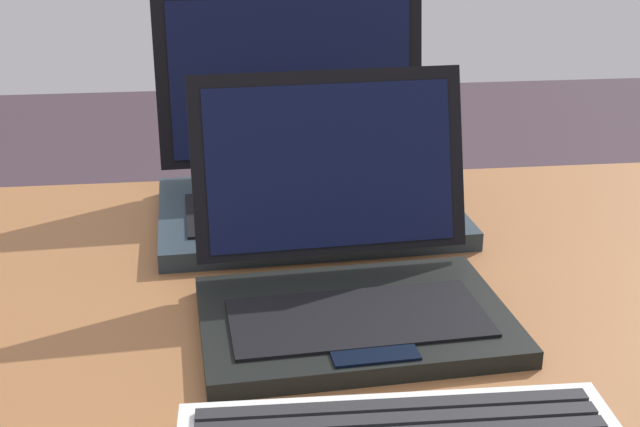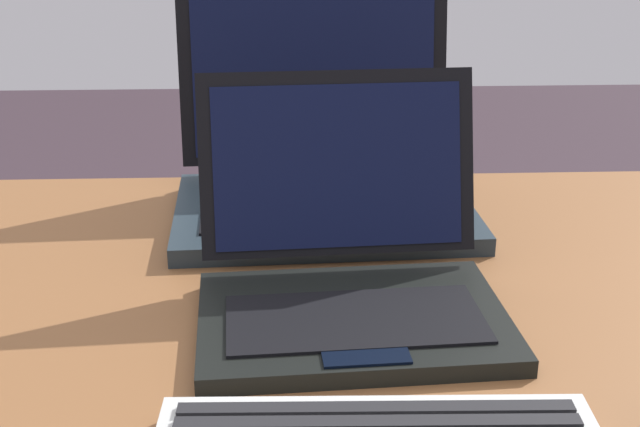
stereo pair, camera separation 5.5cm
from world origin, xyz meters
name	(u,v)px [view 2 (the right image)]	position (x,y,z in m)	size (l,w,h in m)	color
desk	(415,395)	(0.00, 0.00, 0.62)	(1.30, 0.83, 0.71)	brown
laptop_front	(348,270)	(-0.07, 0.01, 0.75)	(0.30, 0.27, 0.21)	black
laptop_rear	(321,169)	(-0.08, 0.29, 0.76)	(0.37, 0.30, 0.26)	#222E36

